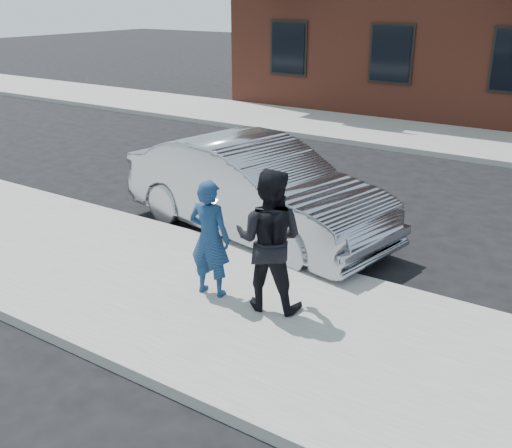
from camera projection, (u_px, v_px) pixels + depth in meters
The scene contains 8 objects.
ground at pixel (273, 319), 7.88m from camera, with size 100.00×100.00×0.00m, color black.
near_sidewalk at pixel (263, 323), 7.66m from camera, with size 50.00×3.50×0.15m, color gray.
near_curb at pixel (327, 272), 9.06m from camera, with size 50.00×0.10×0.15m, color #999691.
far_sidewalk at pixel (488, 145), 16.60m from camera, with size 50.00×3.50×0.15m, color gray.
far_curb at pixel (470, 159), 15.20m from camera, with size 50.00×0.10×0.15m, color #999691.
silver_sedan at pixel (255, 189), 10.36m from camera, with size 1.79×5.13×1.69m, color #999BA3.
man_hoodie at pixel (210, 238), 7.97m from camera, with size 0.64×0.51×1.63m.
man_peacoat at pixel (269, 240), 7.59m from camera, with size 1.07×0.92×1.88m.
Camera 1 is at (3.63, -5.87, 4.01)m, focal length 42.00 mm.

